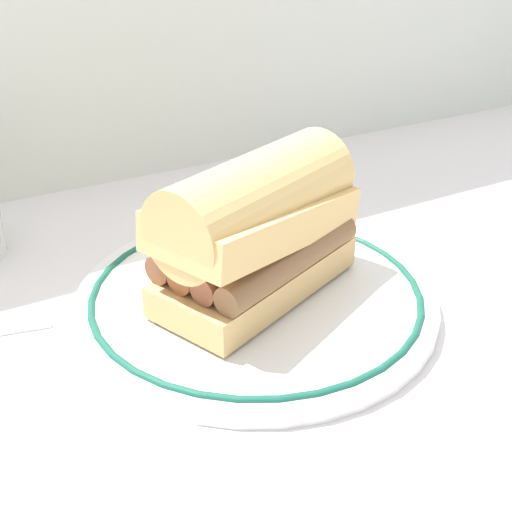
# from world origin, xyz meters

# --- Properties ---
(ground_plane) EXTENTS (1.50, 1.50, 0.00)m
(ground_plane) POSITION_xyz_m (0.00, 0.00, 0.00)
(ground_plane) COLOR silver
(plate) EXTENTS (0.29, 0.29, 0.01)m
(plate) POSITION_xyz_m (0.03, 0.01, 0.01)
(plate) COLOR white
(plate) RESTS_ON ground_plane
(sausage_sandwich) EXTENTS (0.19, 0.14, 0.11)m
(sausage_sandwich) POSITION_xyz_m (0.03, 0.01, 0.07)
(sausage_sandwich) COLOR #E2B26F
(sausage_sandwich) RESTS_ON plate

